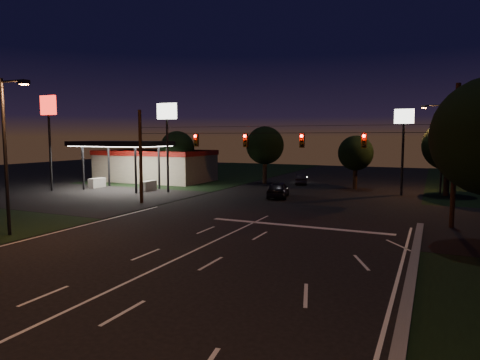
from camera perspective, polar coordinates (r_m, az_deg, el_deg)
The scene contains 19 objects.
ground at distance 19.12m, azimuth -11.70°, elevation -11.78°, with size 140.00×140.00×0.00m, color black.
cross_street_left at distance 43.87m, azimuth -20.50°, elevation -2.08°, with size 20.00×16.00×0.02m, color black.
center_line at distance 15.02m, azimuth -25.97°, elevation -17.22°, with size 0.14×40.00×0.01m, color silver.
stop_bar at distance 27.91m, azimuth 7.67°, elevation -6.10°, with size 12.00×0.50×0.01m, color silver.
utility_pole_right at distance 30.23m, azimuth 26.34°, elevation -5.74°, with size 0.30×0.30×9.00m, color black.
utility_pole_left at distance 37.88m, azimuth -12.97°, elevation -3.06°, with size 0.28×0.28×8.00m, color black.
signal_span at distance 31.55m, azimuth 4.41°, elevation 5.37°, with size 24.00×0.40×1.56m.
gas_station at distance 55.78m, azimuth -11.47°, elevation 2.24°, with size 14.20×16.10×5.25m.
pole_sign_left_near at distance 44.31m, azimuth -9.70°, elevation 7.33°, with size 2.20×0.30×9.10m.
pole_sign_left_far at distance 49.28m, azimuth -24.14°, elevation 7.48°, with size 2.00×0.30×10.00m.
pole_sign_right at distance 44.75m, azimuth 20.97°, elevation 6.07°, with size 1.80×0.30×8.40m.
street_light_left at distance 27.68m, azimuth -28.54°, elevation 4.08°, with size 2.20×0.35×9.00m.
street_light_right_far at distance 46.66m, azimuth 25.07°, elevation 4.65°, with size 2.20×0.35×9.00m.
tree_far_a at distance 53.28m, azimuth -8.29°, elevation 4.15°, with size 4.20×4.20×6.42m.
tree_far_b at distance 52.31m, azimuth 3.41°, elevation 4.56°, with size 4.60×4.60×6.98m.
tree_far_c at distance 48.44m, azimuth 15.21°, elevation 3.43°, with size 3.80×3.80×5.86m.
tree_far_d at distance 45.82m, azimuth 26.03°, elevation 4.08°, with size 4.80×4.80×7.30m.
car_oncoming_a at distance 40.43m, azimuth 5.09°, elevation -1.27°, with size 1.83×4.55×1.55m, color black.
car_oncoming_b at distance 52.26m, azimuth 8.17°, elevation 0.12°, with size 1.30×3.72×1.23m, color black.
Camera 1 is at (10.86, -14.66, 5.74)m, focal length 32.00 mm.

